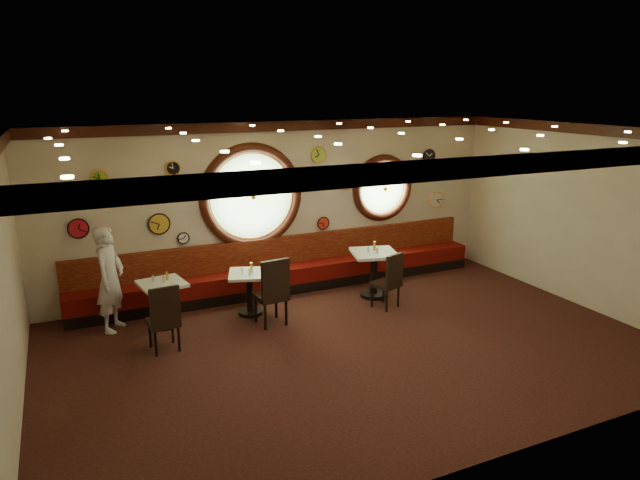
# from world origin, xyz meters

# --- Properties ---
(floor) EXTENTS (9.00, 6.00, 0.00)m
(floor) POSITION_xyz_m (0.00, 0.00, 0.00)
(floor) COLOR black
(floor) RESTS_ON ground
(ceiling) EXTENTS (9.00, 6.00, 0.02)m
(ceiling) POSITION_xyz_m (0.00, 0.00, 3.20)
(ceiling) COLOR #BA8934
(ceiling) RESTS_ON wall_back
(wall_back) EXTENTS (9.00, 0.02, 3.20)m
(wall_back) POSITION_xyz_m (0.00, 3.00, 1.60)
(wall_back) COLOR beige
(wall_back) RESTS_ON floor
(wall_front) EXTENTS (9.00, 0.02, 3.20)m
(wall_front) POSITION_xyz_m (0.00, -3.00, 1.60)
(wall_front) COLOR beige
(wall_front) RESTS_ON floor
(wall_left) EXTENTS (0.02, 6.00, 3.20)m
(wall_left) POSITION_xyz_m (-4.50, 0.00, 1.60)
(wall_left) COLOR beige
(wall_left) RESTS_ON floor
(wall_right) EXTENTS (0.02, 6.00, 3.20)m
(wall_right) POSITION_xyz_m (4.50, 0.00, 1.60)
(wall_right) COLOR beige
(wall_right) RESTS_ON floor
(molding_back) EXTENTS (9.00, 0.10, 0.18)m
(molding_back) POSITION_xyz_m (0.00, 2.95, 3.11)
(molding_back) COLOR black
(molding_back) RESTS_ON wall_back
(molding_front) EXTENTS (9.00, 0.10, 0.18)m
(molding_front) POSITION_xyz_m (0.00, -2.95, 3.11)
(molding_front) COLOR black
(molding_front) RESTS_ON wall_back
(molding_right) EXTENTS (0.10, 6.00, 0.18)m
(molding_right) POSITION_xyz_m (4.45, 0.00, 3.11)
(molding_right) COLOR black
(molding_right) RESTS_ON wall_back
(banquette_base) EXTENTS (8.00, 0.55, 0.20)m
(banquette_base) POSITION_xyz_m (0.00, 2.72, 0.10)
(banquette_base) COLOR black
(banquette_base) RESTS_ON floor
(banquette_seat) EXTENTS (8.00, 0.55, 0.30)m
(banquette_seat) POSITION_xyz_m (0.00, 2.72, 0.35)
(banquette_seat) COLOR #5B0A07
(banquette_seat) RESTS_ON banquette_base
(banquette_back) EXTENTS (8.00, 0.10, 0.55)m
(banquette_back) POSITION_xyz_m (0.00, 2.94, 0.75)
(banquette_back) COLOR #5C070E
(banquette_back) RESTS_ON wall_back
(porthole_left_glass) EXTENTS (1.66, 0.02, 1.66)m
(porthole_left_glass) POSITION_xyz_m (-0.60, 3.00, 1.85)
(porthole_left_glass) COLOR #7FB16A
(porthole_left_glass) RESTS_ON wall_back
(porthole_left_frame) EXTENTS (1.98, 0.18, 1.98)m
(porthole_left_frame) POSITION_xyz_m (-0.60, 2.98, 1.85)
(porthole_left_frame) COLOR black
(porthole_left_frame) RESTS_ON wall_back
(porthole_left_ring) EXTENTS (1.61, 0.03, 1.61)m
(porthole_left_ring) POSITION_xyz_m (-0.60, 2.95, 1.85)
(porthole_left_ring) COLOR gold
(porthole_left_ring) RESTS_ON wall_back
(porthole_right_glass) EXTENTS (1.10, 0.02, 1.10)m
(porthole_right_glass) POSITION_xyz_m (2.20, 3.00, 1.80)
(porthole_right_glass) COLOR #7FB16A
(porthole_right_glass) RESTS_ON wall_back
(porthole_right_frame) EXTENTS (1.38, 0.18, 1.38)m
(porthole_right_frame) POSITION_xyz_m (2.20, 2.98, 1.80)
(porthole_right_frame) COLOR black
(porthole_right_frame) RESTS_ON wall_back
(porthole_right_ring) EXTENTS (1.09, 0.03, 1.09)m
(porthole_right_ring) POSITION_xyz_m (2.20, 2.95, 1.80)
(porthole_right_ring) COLOR gold
(porthole_right_ring) RESTS_ON wall_back
(wall_clock_0) EXTENTS (0.22, 0.03, 0.22)m
(wall_clock_0) POSITION_xyz_m (1.35, 2.96, 1.95)
(wall_clock_0) COLOR #CBCD44
(wall_clock_0) RESTS_ON wall_back
(wall_clock_1) EXTENTS (0.24, 0.03, 0.24)m
(wall_clock_1) POSITION_xyz_m (-2.00, 2.96, 2.45)
(wall_clock_1) COLOR black
(wall_clock_1) RESTS_ON wall_back
(wall_clock_2) EXTENTS (0.26, 0.03, 0.26)m
(wall_clock_2) POSITION_xyz_m (-3.20, 2.96, 2.35)
(wall_clock_2) COLOR #82BB25
(wall_clock_2) RESTS_ON wall_back
(wall_clock_3) EXTENTS (0.20, 0.03, 0.20)m
(wall_clock_3) POSITION_xyz_m (-1.90, 2.96, 1.20)
(wall_clock_3) COLOR white
(wall_clock_3) RESTS_ON wall_back
(wall_clock_4) EXTENTS (0.24, 0.03, 0.24)m
(wall_clock_4) POSITION_xyz_m (0.85, 2.96, 1.20)
(wall_clock_4) COLOR red
(wall_clock_4) RESTS_ON wall_back
(wall_clock_5) EXTENTS (0.36, 0.03, 0.36)m
(wall_clock_5) POSITION_xyz_m (-2.30, 2.96, 1.50)
(wall_clock_5) COLOR gold
(wall_clock_5) RESTS_ON wall_back
(wall_clock_6) EXTENTS (0.30, 0.03, 0.30)m
(wall_clock_6) POSITION_xyz_m (0.75, 2.96, 2.55)
(wall_clock_6) COLOR #AED342
(wall_clock_6) RESTS_ON wall_back
(wall_clock_7) EXTENTS (0.28, 0.03, 0.28)m
(wall_clock_7) POSITION_xyz_m (3.30, 2.96, 2.40)
(wall_clock_7) COLOR black
(wall_clock_7) RESTS_ON wall_back
(wall_clock_8) EXTENTS (0.34, 0.03, 0.34)m
(wall_clock_8) POSITION_xyz_m (3.55, 2.96, 1.45)
(wall_clock_8) COLOR silver
(wall_clock_8) RESTS_ON wall_back
(wall_clock_9) EXTENTS (0.32, 0.03, 0.32)m
(wall_clock_9) POSITION_xyz_m (-3.60, 2.96, 1.55)
(wall_clock_9) COLOR red
(wall_clock_9) RESTS_ON wall_back
(table_a) EXTENTS (0.79, 0.79, 0.76)m
(table_a) POSITION_xyz_m (-2.47, 1.99, 0.48)
(table_a) COLOR black
(table_a) RESTS_ON floor
(table_b) EXTENTS (0.86, 0.86, 0.74)m
(table_b) POSITION_xyz_m (-1.03, 1.91, 0.47)
(table_b) COLOR black
(table_b) RESTS_ON floor
(table_c) EXTENTS (0.97, 0.97, 0.87)m
(table_c) POSITION_xyz_m (1.33, 1.75, 0.55)
(table_c) COLOR black
(table_c) RESTS_ON floor
(chair_a) EXTENTS (0.47, 0.47, 0.64)m
(chair_a) POSITION_xyz_m (-2.62, 1.02, 0.59)
(chair_a) COLOR black
(chair_a) RESTS_ON floor
(chair_b) EXTENTS (0.53, 0.53, 0.72)m
(chair_b) POSITION_xyz_m (-0.84, 1.25, 0.66)
(chair_b) COLOR black
(chair_b) RESTS_ON floor
(chair_c) EXTENTS (0.55, 0.55, 0.63)m
(chair_c) POSITION_xyz_m (1.28, 1.12, 0.58)
(chair_c) COLOR black
(chair_c) RESTS_ON floor
(condiment_a_salt) EXTENTS (0.04, 0.04, 0.11)m
(condiment_a_salt) POSITION_xyz_m (-2.59, 2.08, 0.81)
(condiment_a_salt) COLOR silver
(condiment_a_salt) RESTS_ON table_a
(condiment_b_salt) EXTENTS (0.04, 0.04, 0.11)m
(condiment_b_salt) POSITION_xyz_m (-1.15, 1.93, 0.80)
(condiment_b_salt) COLOR silver
(condiment_b_salt) RESTS_ON table_b
(condiment_c_salt) EXTENTS (0.04, 0.04, 0.10)m
(condiment_c_salt) POSITION_xyz_m (1.21, 1.77, 0.92)
(condiment_c_salt) COLOR silver
(condiment_c_salt) RESTS_ON table_c
(condiment_a_pepper) EXTENTS (0.03, 0.03, 0.10)m
(condiment_a_pepper) POSITION_xyz_m (-2.44, 1.99, 0.81)
(condiment_a_pepper) COLOR #BDBDC1
(condiment_a_pepper) RESTS_ON table_a
(condiment_b_pepper) EXTENTS (0.03, 0.03, 0.09)m
(condiment_b_pepper) POSITION_xyz_m (-1.05, 1.85, 0.79)
(condiment_b_pepper) COLOR silver
(condiment_b_pepper) RESTS_ON table_b
(condiment_c_pepper) EXTENTS (0.04, 0.04, 0.11)m
(condiment_c_pepper) POSITION_xyz_m (1.34, 1.67, 0.93)
(condiment_c_pepper) COLOR silver
(condiment_c_pepper) RESTS_ON table_c
(condiment_a_bottle) EXTENTS (0.05, 0.05, 0.15)m
(condiment_a_bottle) POSITION_xyz_m (-2.37, 2.07, 0.83)
(condiment_a_bottle) COLOR gold
(condiment_a_bottle) RESTS_ON table_a
(condiment_b_bottle) EXTENTS (0.05, 0.05, 0.16)m
(condiment_b_bottle) POSITION_xyz_m (-0.97, 1.96, 0.82)
(condiment_b_bottle) COLOR gold
(condiment_b_bottle) RESTS_ON table_b
(condiment_c_bottle) EXTENTS (0.05, 0.05, 0.17)m
(condiment_c_bottle) POSITION_xyz_m (1.38, 1.85, 0.95)
(condiment_c_bottle) COLOR #C5852E
(condiment_c_bottle) RESTS_ON table_c
(waiter) EXTENTS (0.67, 0.75, 1.72)m
(waiter) POSITION_xyz_m (-3.24, 2.20, 0.86)
(waiter) COLOR white
(waiter) RESTS_ON floor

